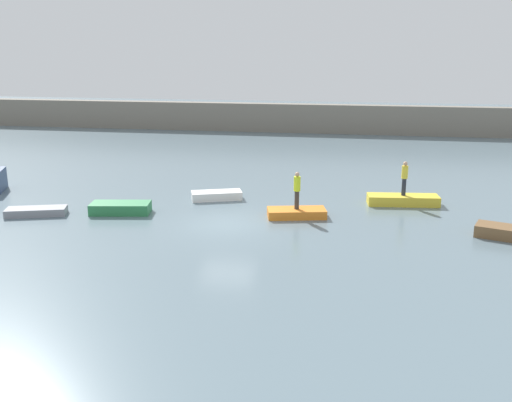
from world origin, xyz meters
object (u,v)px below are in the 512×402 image
Objects in this scene: rowboat_orange at (297,213)px; person_hiviz_shirt at (297,189)px; person_yellow_shirt at (405,177)px; rowboat_grey at (36,211)px; rowboat_yellow at (403,200)px; rowboat_green at (121,208)px; rowboat_white at (217,195)px.

person_hiviz_shirt is (0.00, -0.00, 1.20)m from rowboat_orange.
person_yellow_shirt is 0.98× the size of person_hiviz_shirt.
rowboat_yellow reaches higher than rowboat_grey.
rowboat_grey is at bearing -171.72° from person_hiviz_shirt.
rowboat_green is at bearing -164.02° from person_yellow_shirt.
person_yellow_shirt is at bearing 31.25° from person_hiviz_shirt.
rowboat_grey is 0.98× the size of rowboat_green.
person_hiviz_shirt is at bearing -148.75° from person_yellow_shirt.
rowboat_green is 5.23m from rowboat_white.
rowboat_white is (4.03, 3.34, -0.04)m from rowboat_green.
person_hiviz_shirt reaches higher than rowboat_yellow.
rowboat_grey is 1.02× the size of rowboat_orange.
rowboat_yellow is at bearing 0.00° from person_yellow_shirt.
rowboat_white is at bearing 177.47° from rowboat_yellow.
person_yellow_shirt is at bearing 18.54° from rowboat_orange.
person_yellow_shirt is (17.63, 4.95, 1.30)m from rowboat_grey.
rowboat_orange is (4.54, -2.55, -0.02)m from rowboat_white.
rowboat_grey is 1.57× the size of person_hiviz_shirt.
rowboat_orange is at bearing -4.06° from rowboat_green.
person_yellow_shirt is at bearing 6.62° from rowboat_green.
person_hiviz_shirt reaches higher than rowboat_green.
rowboat_orange is 1.57× the size of person_yellow_shirt.
person_hiviz_shirt is at bearing -9.16° from rowboat_grey.
rowboat_white reaches higher than rowboat_grey.
rowboat_white is 0.74× the size of rowboat_yellow.
rowboat_yellow is at bearing -1.75° from rowboat_grey.
person_yellow_shirt reaches higher than rowboat_yellow.
rowboat_white is 5.34m from person_hiviz_shirt.
person_hiviz_shirt reaches higher than rowboat_orange.
person_yellow_shirt is (5.18, 3.14, 1.28)m from rowboat_orange.
rowboat_grey is 0.78× the size of rowboat_yellow.
rowboat_grey is 1.06× the size of rowboat_white.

